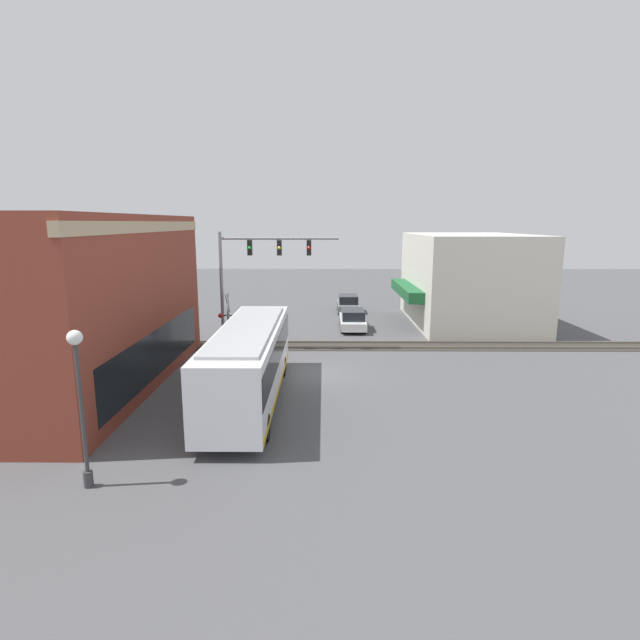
# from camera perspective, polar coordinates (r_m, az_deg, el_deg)

# --- Properties ---
(ground_plane) EXTENTS (120.00, 120.00, 0.00)m
(ground_plane) POSITION_cam_1_polar(r_m,az_deg,el_deg) (26.30, -0.59, -6.17)
(ground_plane) COLOR #4C4C4F
(brick_building) EXTENTS (16.15, 11.49, 8.16)m
(brick_building) POSITION_cam_1_polar(r_m,az_deg,el_deg) (27.16, -29.80, 1.74)
(brick_building) COLOR brown
(brick_building) RESTS_ON ground
(shop_building) EXTENTS (12.92, 9.53, 6.91)m
(shop_building) POSITION_cam_1_polar(r_m,az_deg,el_deg) (40.55, 16.48, 4.48)
(shop_building) COLOR beige
(shop_building) RESTS_ON ground
(city_bus) EXTENTS (11.82, 2.59, 3.39)m
(city_bus) POSITION_cam_1_polar(r_m,az_deg,el_deg) (22.12, -8.09, -4.57)
(city_bus) COLOR silver
(city_bus) RESTS_ON ground
(traffic_signal_gantry) EXTENTS (0.42, 7.16, 7.27)m
(traffic_signal_gantry) POSITION_cam_1_polar(r_m,az_deg,el_deg) (30.31, -7.36, 6.39)
(traffic_signal_gantry) COLOR gray
(traffic_signal_gantry) RESTS_ON ground
(crossing_signal) EXTENTS (1.41, 1.18, 3.81)m
(crossing_signal) POSITION_cam_1_polar(r_m,az_deg,el_deg) (30.48, -10.47, 0.50)
(crossing_signal) COLOR gray
(crossing_signal) RESTS_ON ground
(streetlamp) EXTENTS (0.44, 0.44, 4.82)m
(streetlamp) POSITION_cam_1_polar(r_m,az_deg,el_deg) (16.17, -25.72, -7.78)
(streetlamp) COLOR #38383A
(streetlamp) RESTS_ON ground
(rail_track_near) EXTENTS (2.60, 60.00, 0.15)m
(rail_track_near) POSITION_cam_1_polar(r_m,az_deg,el_deg) (32.07, -0.40, -2.93)
(rail_track_near) COLOR #332D28
(rail_track_near) RESTS_ON ground
(parked_car_white) EXTENTS (4.74, 1.82, 1.51)m
(parked_car_white) POSITION_cam_1_polar(r_m,az_deg,el_deg) (36.99, 3.75, 0.01)
(parked_car_white) COLOR silver
(parked_car_white) RESTS_ON ground
(parked_car_grey) EXTENTS (4.39, 1.82, 1.54)m
(parked_car_grey) POSITION_cam_1_polar(r_m,az_deg,el_deg) (44.07, 3.22, 1.82)
(parked_car_grey) COLOR slate
(parked_car_grey) RESTS_ON ground
(pedestrian_at_crossing) EXTENTS (0.34, 0.34, 1.86)m
(pedestrian_at_crossing) POSITION_cam_1_polar(r_m,az_deg,el_deg) (30.81, -10.09, -1.92)
(pedestrian_at_crossing) COLOR black
(pedestrian_at_crossing) RESTS_ON ground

